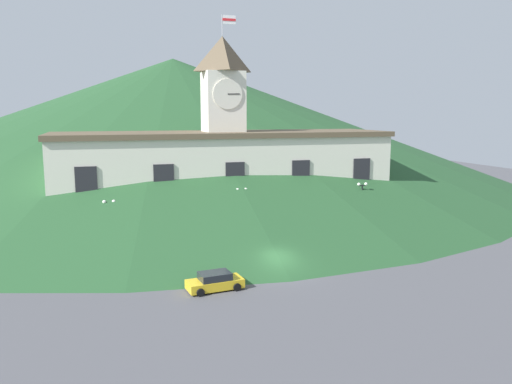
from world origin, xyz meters
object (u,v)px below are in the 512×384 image
street_lamp_far_left (362,196)px  street_lamp_left (242,202)px  pedestrian (311,233)px  car_white_taxi (260,251)px  car_red_sedan (149,256)px  car_silver_hatch (350,241)px  car_yellow_coupe (215,282)px  street_lamp_right (110,213)px

street_lamp_far_left → street_lamp_left: bearing=180.0°
pedestrian → street_lamp_left: bearing=131.5°
street_lamp_far_left → car_white_taxi: 17.00m
car_red_sedan → pedestrian: size_ratio=2.63×
car_silver_hatch → car_white_taxi: bearing=-177.0°
street_lamp_left → car_yellow_coupe: (-6.17, -14.69, -3.26)m
car_white_taxi → car_silver_hatch: 9.79m
street_lamp_right → street_lamp_left: (13.46, 0.00, 0.37)m
car_silver_hatch → pedestrian: 4.28m
car_red_sedan → street_lamp_left: bearing=38.4°
car_white_taxi → car_red_sedan: bearing=178.4°
car_silver_hatch → car_red_sedan: car_silver_hatch is taller
street_lamp_right → pedestrian: 20.35m
car_white_taxi → car_silver_hatch: bearing=12.7°
street_lamp_right → car_white_taxi: 15.47m
car_white_taxi → street_lamp_left: bearing=93.3°
pedestrian → car_silver_hatch: bearing=-65.5°
street_lamp_right → car_yellow_coupe: 16.65m
pedestrian → street_lamp_far_left: bearing=7.2°
street_lamp_far_left → car_silver_hatch: 9.07m
street_lamp_right → street_lamp_far_left: bearing=0.0°
car_silver_hatch → car_red_sedan: size_ratio=0.87×
street_lamp_right → street_lamp_left: street_lamp_left is taller
car_silver_hatch → pedestrian: bearing=129.6°
car_red_sedan → car_yellow_coupe: bearing=-56.8°
street_lamp_left → street_lamp_far_left: bearing=0.0°
street_lamp_right → car_silver_hatch: 23.92m
car_white_taxi → car_silver_hatch: (9.73, 1.02, -0.00)m
car_yellow_coupe → car_red_sedan: 9.22m
car_white_taxi → street_lamp_far_left: bearing=34.9°
street_lamp_far_left → car_silver_hatch: (-4.98, -6.87, -3.19)m
car_white_taxi → car_red_sedan: size_ratio=1.02×
car_yellow_coupe → street_lamp_far_left: bearing=29.1°
street_lamp_far_left → car_silver_hatch: bearing=-125.9°
car_silver_hatch → pedestrian: size_ratio=2.29×
street_lamp_far_left → pedestrian: 9.19m
street_lamp_right → car_red_sedan: street_lamp_right is taller
car_yellow_coupe → street_lamp_right: bearing=109.8°
street_lamp_right → car_silver_hatch: bearing=-16.8°
street_lamp_far_left → car_yellow_coupe: street_lamp_far_left is taller
street_lamp_far_left → car_yellow_coupe: 25.36m
street_lamp_far_left → car_silver_hatch: street_lamp_far_left is taller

